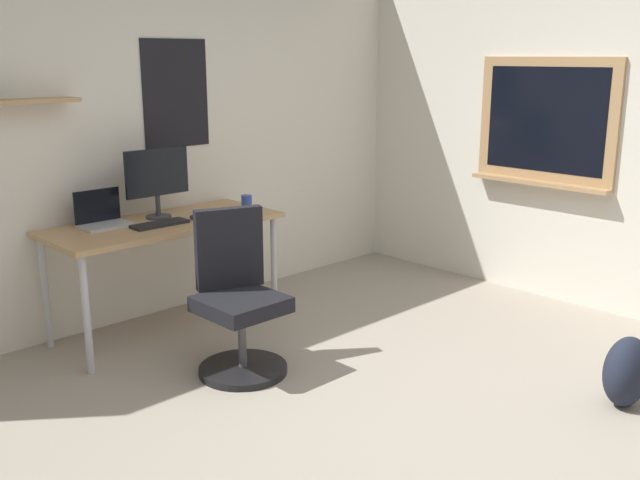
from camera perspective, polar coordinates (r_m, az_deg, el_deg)
The scene contains 10 objects.
ground_plane at distance 3.67m, azimuth 7.23°, elevation -15.21°, with size 5.20×5.20×0.00m, color #9E9384.
wall_back at distance 5.11m, azimuth -14.36°, elevation 8.32°, with size 5.00×0.30×2.60m.
desk at distance 4.81m, azimuth -12.30°, elevation 0.62°, with size 1.53×0.67×0.76m.
office_chair at distance 4.22m, azimuth -6.54°, elevation -5.04°, with size 0.53×0.55×0.95m.
laptop at distance 4.76m, azimuth -16.90°, elevation 1.72°, with size 0.31×0.21×0.23m.
monitor_primary at distance 4.86m, azimuth -12.81°, elevation 4.83°, with size 0.46×0.17×0.46m.
keyboard at distance 4.69m, azimuth -12.60°, elevation 1.25°, with size 0.37×0.13×0.02m, color black.
computer_mouse at distance 4.83m, azimuth -9.78°, elevation 1.87°, with size 0.10×0.06×0.03m, color #262628.
coffee_mug at distance 5.13m, azimuth -5.85°, elevation 3.07°, with size 0.08×0.08×0.09m, color #334CA5.
backpack at distance 4.17m, azimuth 23.17°, elevation -9.58°, with size 0.32×0.22×0.38m, color #1E2333.
Camera 1 is at (-2.51, -1.97, 1.81)m, focal length 40.30 mm.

